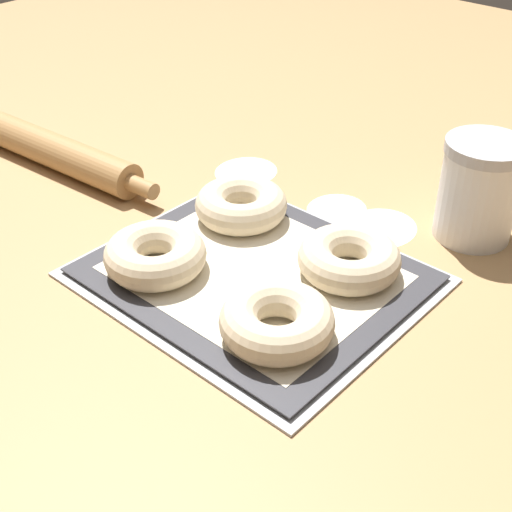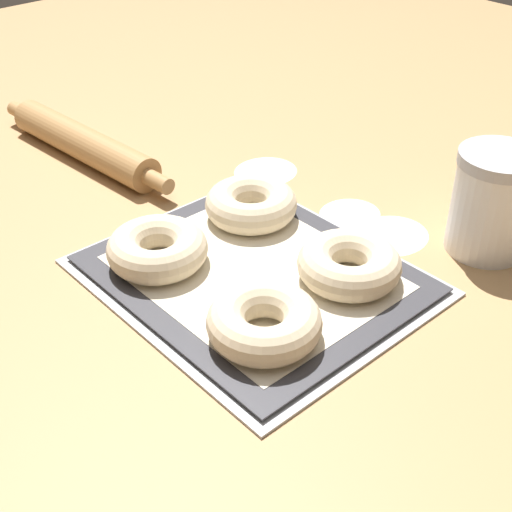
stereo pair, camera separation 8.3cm
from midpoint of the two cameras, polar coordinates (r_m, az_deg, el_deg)
ground_plane at (r=0.94m, az=1.73°, el=-1.49°), size 2.80×2.80×0.00m
baking_tray at (r=0.93m, az=2.53°, el=-1.60°), size 0.42×0.35×0.01m
baking_mat at (r=0.93m, az=2.54°, el=-1.33°), size 0.39×0.33×0.00m
bagel_front_left at (r=0.93m, az=-5.41°, el=0.51°), size 0.13×0.13×0.05m
bagel_front_right at (r=0.81m, az=3.58°, el=-5.40°), size 0.13×0.13×0.05m
bagel_back_left at (r=1.03m, az=1.91°, el=4.12°), size 0.13×0.13×0.05m
bagel_back_right at (r=0.92m, az=10.04°, el=-0.74°), size 0.13×0.13×0.05m
flour_canister at (r=1.02m, az=20.64°, el=3.98°), size 0.11×0.11×0.15m
rolling_pin at (r=1.24m, az=-11.80°, el=8.77°), size 0.44×0.08×0.06m
flour_patch_near at (r=1.19m, az=2.77°, el=6.78°), size 0.10×0.11×0.00m
flour_patch_far at (r=1.08m, az=9.70°, el=3.33°), size 0.09×0.10×0.00m
flour_patch_side at (r=1.05m, az=12.98°, el=1.61°), size 0.10×0.11×0.00m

